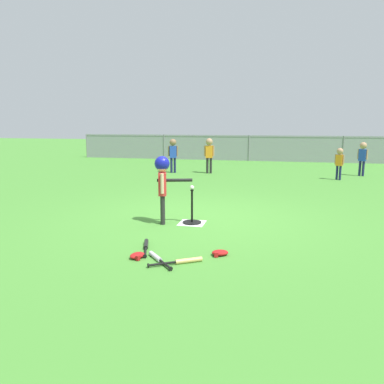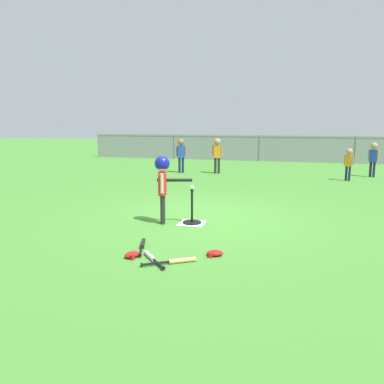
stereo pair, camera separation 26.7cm
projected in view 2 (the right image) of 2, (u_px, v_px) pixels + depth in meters
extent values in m
plane|color=#478C33|center=(203.00, 218.00, 7.00)|extent=(60.00, 60.00, 0.00)
cube|color=white|center=(192.00, 223.00, 6.63)|extent=(0.44, 0.44, 0.01)
cylinder|color=black|center=(192.00, 222.00, 6.63)|extent=(0.32, 0.32, 0.03)
cylinder|color=black|center=(192.00, 206.00, 6.57)|extent=(0.04, 0.04, 0.57)
cylinder|color=black|center=(192.00, 190.00, 6.52)|extent=(0.06, 0.06, 0.02)
sphere|color=white|center=(192.00, 187.00, 6.52)|extent=(0.07, 0.07, 0.07)
cylinder|color=#262626|center=(163.00, 208.00, 6.63)|extent=(0.08, 0.08, 0.50)
cylinder|color=#262626|center=(163.00, 210.00, 6.52)|extent=(0.08, 0.08, 0.50)
cube|color=red|center=(162.00, 184.00, 6.50)|extent=(0.19, 0.25, 0.39)
cylinder|color=beige|center=(163.00, 181.00, 6.63)|extent=(0.06, 0.06, 0.33)
cylinder|color=beige|center=(162.00, 183.00, 6.36)|extent=(0.06, 0.06, 0.33)
sphere|color=beige|center=(162.00, 165.00, 6.44)|extent=(0.22, 0.22, 0.22)
sphere|color=#141999|center=(162.00, 163.00, 6.44)|extent=(0.26, 0.26, 0.26)
cylinder|color=black|center=(175.00, 180.00, 6.49)|extent=(0.59, 0.22, 0.06)
cylinder|color=#191E4C|center=(374.00, 170.00, 12.13)|extent=(0.08, 0.08, 0.49)
cylinder|color=#191E4C|center=(370.00, 169.00, 12.20)|extent=(0.08, 0.08, 0.49)
cube|color=#2347B7|center=(373.00, 156.00, 12.09)|extent=(0.25, 0.22, 0.38)
cylinder|color=tan|center=(378.00, 155.00, 11.99)|extent=(0.05, 0.05, 0.33)
cylinder|color=tan|center=(369.00, 155.00, 12.18)|extent=(0.05, 0.05, 0.33)
sphere|color=tan|center=(374.00, 146.00, 12.03)|extent=(0.22, 0.22, 0.22)
cylinder|color=#191E4C|center=(183.00, 165.00, 13.22)|extent=(0.08, 0.08, 0.52)
cylinder|color=#191E4C|center=(180.00, 165.00, 13.22)|extent=(0.08, 0.08, 0.52)
cube|color=#2347B7|center=(181.00, 152.00, 13.14)|extent=(0.26, 0.20, 0.40)
cylinder|color=#8C6647|center=(185.00, 151.00, 13.14)|extent=(0.06, 0.06, 0.35)
cylinder|color=#8C6647|center=(177.00, 151.00, 13.12)|extent=(0.06, 0.06, 0.35)
sphere|color=#8C6647|center=(181.00, 142.00, 13.08)|extent=(0.23, 0.23, 0.23)
cylinder|color=#262626|center=(219.00, 166.00, 13.01)|extent=(0.08, 0.08, 0.53)
cylinder|color=#262626|center=(215.00, 166.00, 13.02)|extent=(0.08, 0.08, 0.53)
cube|color=orange|center=(217.00, 152.00, 12.93)|extent=(0.25, 0.17, 0.41)
cylinder|color=tan|center=(222.00, 151.00, 12.91)|extent=(0.06, 0.06, 0.35)
cylinder|color=tan|center=(213.00, 151.00, 12.95)|extent=(0.06, 0.06, 0.35)
sphere|color=tan|center=(217.00, 142.00, 12.87)|extent=(0.24, 0.24, 0.24)
cylinder|color=#191E4C|center=(349.00, 174.00, 11.34)|extent=(0.07, 0.07, 0.43)
cylinder|color=#191E4C|center=(346.00, 173.00, 11.41)|extent=(0.07, 0.07, 0.43)
cube|color=orange|center=(349.00, 161.00, 11.31)|extent=(0.22, 0.19, 0.34)
cylinder|color=tan|center=(353.00, 160.00, 11.22)|extent=(0.05, 0.05, 0.29)
cylinder|color=tan|center=(345.00, 160.00, 11.38)|extent=(0.05, 0.05, 0.29)
sphere|color=tan|center=(349.00, 152.00, 11.26)|extent=(0.19, 0.19, 0.19)
cylinder|color=silver|center=(150.00, 256.00, 4.92)|extent=(0.25, 0.27, 0.06)
cylinder|color=black|center=(158.00, 264.00, 4.64)|extent=(0.22, 0.25, 0.03)
cylinder|color=black|center=(163.00, 268.00, 4.50)|extent=(0.05, 0.04, 0.05)
cylinder|color=#DBB266|center=(182.00, 260.00, 4.76)|extent=(0.32, 0.23, 0.06)
cylinder|color=black|center=(155.00, 263.00, 4.66)|extent=(0.31, 0.21, 0.03)
cylinder|color=black|center=(141.00, 265.00, 4.61)|extent=(0.04, 0.05, 0.05)
cylinder|color=black|center=(143.00, 244.00, 5.42)|extent=(0.16, 0.33, 0.06)
cylinder|color=black|center=(141.00, 251.00, 5.10)|extent=(0.13, 0.32, 0.03)
cylinder|color=black|center=(140.00, 255.00, 4.94)|extent=(0.05, 0.03, 0.05)
ellipsoid|color=#B21919|center=(132.00, 255.00, 4.95)|extent=(0.23, 0.26, 0.07)
cube|color=#B21919|center=(132.00, 257.00, 4.86)|extent=(0.06, 0.06, 0.06)
ellipsoid|color=#B21919|center=(215.00, 253.00, 5.01)|extent=(0.26, 0.22, 0.07)
cube|color=#B21919|center=(211.00, 255.00, 4.94)|extent=(0.06, 0.05, 0.06)
cylinder|color=slate|center=(98.00, 145.00, 19.16)|extent=(0.06, 0.06, 1.15)
cylinder|color=slate|center=(174.00, 147.00, 18.13)|extent=(0.06, 0.06, 1.15)
cylinder|color=slate|center=(259.00, 148.00, 17.10)|extent=(0.06, 0.06, 1.15)
cylinder|color=slate|center=(355.00, 150.00, 16.06)|extent=(0.06, 0.06, 1.15)
cube|color=gray|center=(260.00, 137.00, 17.00)|extent=(16.00, 0.03, 0.03)
cube|color=gray|center=(259.00, 148.00, 17.10)|extent=(16.00, 0.01, 1.15)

